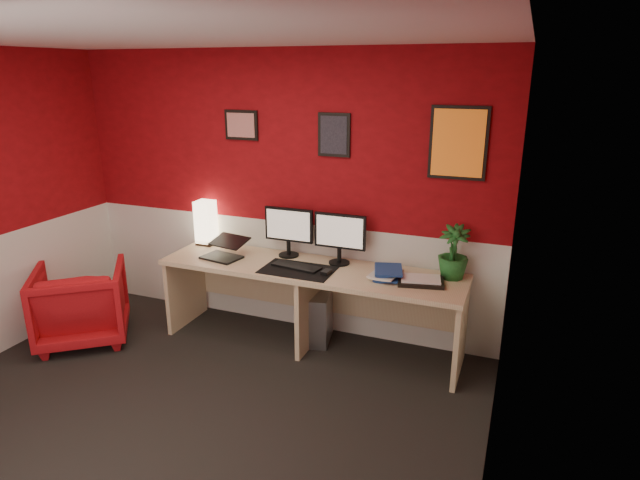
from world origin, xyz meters
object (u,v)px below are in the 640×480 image
at_px(monitor_left, 288,225).
at_px(shoji_lamp, 206,224).
at_px(laptop, 221,246).
at_px(zen_tray, 421,281).
at_px(pc_tower, 319,315).
at_px(desk, 310,307).
at_px(potted_plant, 453,252).
at_px(monitor_right, 340,231).
at_px(armchair, 81,304).

bearing_deg(monitor_left, shoji_lamp, 177.99).
bearing_deg(laptop, zen_tray, 12.43).
bearing_deg(shoji_lamp, pc_tower, -4.30).
distance_m(desk, monitor_left, 0.74).
distance_m(laptop, potted_plant, 1.98).
bearing_deg(pc_tower, monitor_right, -0.26).
relative_size(desk, monitor_left, 4.48).
relative_size(laptop, monitor_right, 0.57).
height_order(desk, monitor_right, monitor_right).
bearing_deg(zen_tray, laptop, -177.81).
relative_size(zen_tray, armchair, 0.46).
distance_m(desk, armchair, 2.03).
height_order(shoji_lamp, pc_tower, shoji_lamp).
bearing_deg(potted_plant, armchair, -165.08).
bearing_deg(potted_plant, shoji_lamp, 178.93).
distance_m(shoji_lamp, pc_tower, 1.38).
bearing_deg(monitor_left, pc_tower, -10.49).
distance_m(shoji_lamp, laptop, 0.47).
bearing_deg(shoji_lamp, monitor_right, -2.36).
distance_m(zen_tray, pc_tower, 1.06).
distance_m(laptop, armchair, 1.34).
bearing_deg(armchair, zen_tray, 154.75).
bearing_deg(potted_plant, desk, -170.52).
bearing_deg(monitor_right, potted_plant, 0.77).
xyz_separation_m(laptop, potted_plant, (1.96, 0.26, 0.11)).
distance_m(monitor_right, zen_tray, 0.81).
xyz_separation_m(monitor_left, pc_tower, (0.32, -0.06, -0.80)).
distance_m(shoji_lamp, zen_tray, 2.12).
height_order(monitor_right, potted_plant, monitor_right).
bearing_deg(shoji_lamp, laptop, -41.79).
height_order(shoji_lamp, monitor_left, monitor_left).
xyz_separation_m(zen_tray, pc_tower, (-0.91, 0.15, -0.52)).
relative_size(laptop, pc_tower, 0.73).
distance_m(pc_tower, armchair, 2.11).
bearing_deg(pc_tower, monitor_left, 158.25).
bearing_deg(monitor_right, monitor_left, 177.03).
xyz_separation_m(shoji_lamp, armchair, (-0.77, -0.86, -0.59)).
height_order(laptop, pc_tower, laptop).
bearing_deg(monitor_left, armchair, -153.14).
bearing_deg(armchair, potted_plant, 157.44).
height_order(laptop, monitor_left, monitor_left).
xyz_separation_m(laptop, monitor_left, (0.52, 0.28, 0.18)).
bearing_deg(laptop, desk, 15.42).
bearing_deg(pc_tower, shoji_lamp, 164.45).
height_order(monitor_left, potted_plant, monitor_left).
xyz_separation_m(shoji_lamp, monitor_right, (1.36, -0.06, 0.09)).
xyz_separation_m(desk, laptop, (-0.81, -0.07, 0.47)).
height_order(desk, zen_tray, zen_tray).
bearing_deg(zen_tray, potted_plant, 43.61).
relative_size(pc_tower, armchair, 0.60).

